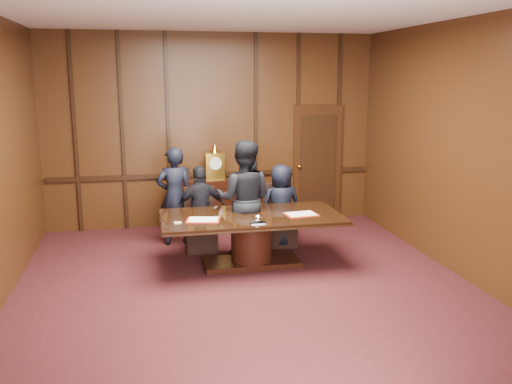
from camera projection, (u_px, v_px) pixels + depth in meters
room at (253, 160)px, 6.68m from camera, size 7.00×7.04×3.50m
sideboard at (216, 201)px, 9.92m from camera, size 1.60×0.45×1.54m
conference_table at (251, 232)px, 7.89m from camera, size 2.62×1.32×0.76m
folder_left at (203, 220)px, 7.54m from camera, size 0.52×0.42×0.02m
folder_right at (301, 214)px, 7.85m from camera, size 0.50×0.38×0.02m
inkstand at (258, 219)px, 7.40m from camera, size 0.20×0.14×0.12m
notepad at (178, 223)px, 7.41m from camera, size 0.11×0.09×0.01m
chair_left at (201, 232)px, 8.65m from camera, size 0.48×0.48×0.99m
chair_right at (280, 227)px, 8.91m from camera, size 0.49×0.49×0.99m
signatory_left at (201, 209)px, 8.49m from camera, size 0.85×0.46×1.37m
signatory_right at (281, 206)px, 8.75m from camera, size 0.69×0.47×1.36m
witness_left at (175, 196)px, 8.85m from camera, size 0.64×0.46×1.62m
witness_right at (244, 199)px, 8.19m from camera, size 1.05×0.93×1.80m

